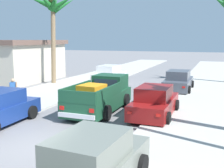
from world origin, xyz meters
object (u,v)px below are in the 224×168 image
object	(u,v)px
pickup_truck	(101,96)
car_left_near	(109,74)
car_left_mid	(91,166)
car_right_near	(178,81)
pedestrian	(13,90)
palm_tree_right_fore	(53,10)
car_left_far	(154,102)

from	to	relation	value
pickup_truck	car_left_near	world-z (taller)	pickup_truck
car_left_near	car_left_mid	world-z (taller)	same
car_right_near	car_left_mid	bearing A→B (deg)	-90.24
car_left_near	car_left_mid	distance (m)	18.22
pedestrian	car_left_near	bearing A→B (deg)	79.28
car_left_near	palm_tree_right_fore	bearing A→B (deg)	-148.21
car_left_near	palm_tree_right_fore	size ratio (longest dim) A/B	0.57
car_left_mid	car_left_far	xyz separation A→B (m)	(-0.06, 7.50, 0.00)
pedestrian	pickup_truck	bearing A→B (deg)	7.03
pickup_truck	car_left_far	xyz separation A→B (m)	(2.93, -0.01, -0.09)
car_left_near	pedestrian	xyz separation A→B (m)	(-1.93, -10.22, 0.20)
car_left_near	palm_tree_right_fore	distance (m)	7.28
car_right_near	car_left_near	bearing A→B (deg)	162.43
pickup_truck	car_left_mid	xyz separation A→B (m)	(3.00, -7.51, -0.09)
pickup_truck	car_left_near	xyz separation A→B (m)	(-3.33, 9.57, -0.09)
car_left_near	car_right_near	distance (m)	6.70
car_left_near	car_left_far	xyz separation A→B (m)	(6.26, -9.58, 0.00)
car_left_mid	pedestrian	world-z (taller)	pedestrian
car_left_far	palm_tree_right_fore	xyz separation A→B (m)	(-10.31, 7.07, 5.51)
car_left_mid	palm_tree_right_fore	size ratio (longest dim) A/B	0.58
car_right_near	car_left_far	world-z (taller)	same
car_left_far	pedestrian	distance (m)	8.22
car_left_mid	pickup_truck	bearing A→B (deg)	111.75
car_left_mid	car_left_far	world-z (taller)	same
car_left_far	car_left_near	bearing A→B (deg)	123.16
pickup_truck	palm_tree_right_fore	size ratio (longest dim) A/B	0.69
palm_tree_right_fore	pedestrian	distance (m)	9.60
car_left_near	pedestrian	bearing A→B (deg)	-100.72
car_left_far	pedestrian	size ratio (longest dim) A/B	2.68
car_right_near	car_left_mid	size ratio (longest dim) A/B	0.98
car_left_near	car_left_mid	xyz separation A→B (m)	(6.32, -17.08, 0.00)
car_left_far	palm_tree_right_fore	bearing A→B (deg)	145.54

